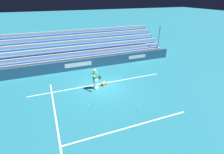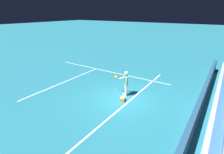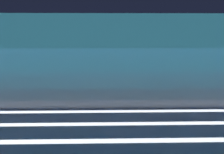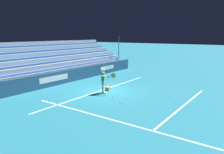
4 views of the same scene
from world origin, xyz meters
TOP-DOWN VIEW (x-y plane):
  - ground_plane at (0.00, 0.00)m, footprint 160.00×160.00m
  - court_baseline_white at (0.00, -0.50)m, footprint 12.00×0.10m
  - court_sideline_white at (4.11, 4.00)m, footprint 0.10×12.00m
  - court_service_line_white at (0.00, 5.50)m, footprint 8.22×0.10m
  - back_wall_sponsor_board at (-0.01, -4.48)m, footprint 20.08×0.25m
  - bleacher_stand at (0.00, -7.11)m, footprint 19.08×4.00m
  - tennis_player at (0.54, 0.11)m, footprint 0.55×1.07m
  - ball_box_cardboard at (-0.28, -0.14)m, footprint 0.47×0.41m
  - tennis_ball_by_box at (1.77, 2.35)m, footprint 0.07×0.07m
  - tennis_ball_far_right at (-1.26, 4.21)m, footprint 0.07×0.07m
  - tennis_ball_toward_net at (0.87, 1.12)m, footprint 0.07×0.07m
  - tennis_ball_near_player at (-2.42, 3.19)m, footprint 0.07×0.07m

SIDE VIEW (x-z plane):
  - ground_plane at x=0.00m, z-range 0.00..0.00m
  - court_baseline_white at x=0.00m, z-range 0.00..0.01m
  - court_sideline_white at x=4.11m, z-range 0.00..0.01m
  - court_service_line_white at x=0.00m, z-range 0.00..0.01m
  - tennis_ball_by_box at x=1.77m, z-range 0.00..0.07m
  - tennis_ball_far_right at x=-1.26m, z-range 0.00..0.07m
  - tennis_ball_toward_net at x=0.87m, z-range 0.00..0.07m
  - tennis_ball_near_player at x=-2.42m, z-range 0.00..0.07m
  - ball_box_cardboard at x=-0.28m, z-range 0.00..0.26m
  - back_wall_sponsor_board at x=-0.01m, z-range 0.00..1.10m
  - bleacher_stand at x=0.00m, z-range -1.13..2.72m
  - tennis_player at x=0.54m, z-range 0.04..1.75m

